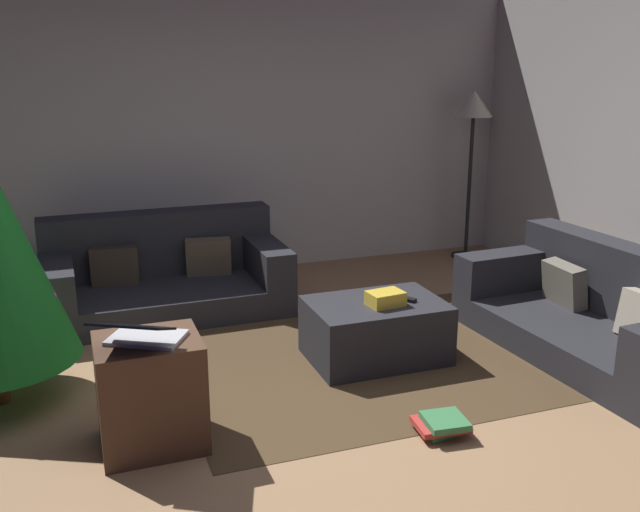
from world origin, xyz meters
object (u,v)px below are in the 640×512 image
Objects in this scene: couch_right at (599,314)px; ottoman at (376,330)px; book_stack at (442,424)px; tv_remote at (405,299)px; laptop at (141,334)px; corner_lamp at (473,117)px; couch_left at (164,275)px; gift_box at (385,299)px; side_table at (151,393)px.

couch_right is 2.18× the size of ottoman.
book_stack is (-0.07, -1.02, -0.14)m from ottoman.
tv_remote is (-1.27, 0.37, 0.14)m from couch_right.
tv_remote is 0.55× the size of book_stack.
laptop is at bearing -157.28° from ottoman.
corner_lamp is (1.95, 2.98, 1.33)m from book_stack.
couch_left is 2.10× the size of ottoman.
corner_lamp is (3.43, 2.61, 0.75)m from laptop.
gift_box reaches higher than tv_remote.
tv_remote is at bearing 16.31° from gift_box.
corner_lamp is at bearing 56.88° from book_stack.
ottoman is 1.50× the size of side_table.
tv_remote is 1.87m from laptop.
ottoman is (-1.46, 0.40, -0.07)m from couch_right.
side_table is (-1.53, -0.60, 0.09)m from ottoman.
laptop reaches higher than couch_right.
side_table is at bearing -143.04° from corner_lamp.
couch_left is 1.88m from ottoman.
ottoman is 1.64m from side_table.
side_table is 4.40m from corner_lamp.
side_table is at bearing 163.87° from book_stack.
couch_left is 6.30× the size of book_stack.
couch_left reaches higher than ottoman.
corner_lamp is (0.41, 2.36, 1.12)m from couch_right.
tv_remote is 2.78m from corner_lamp.
tv_remote is at bearing 18.39° from side_table.
couch_right is 3.00m from side_table.
couch_left is at bearing 80.16° from side_table.
tv_remote is 0.27× the size of side_table.
couch_right is 3.27× the size of side_table.
gift_box is 1.65m from side_table.
ottoman is at bearing 71.36° from couch_right.
book_stack is (1.49, -0.37, -0.58)m from laptop.
ottoman is 2.99× the size of book_stack.
tv_remote is at bearing -8.39° from ottoman.
laptop is at bearing 168.02° from tv_remote.
side_table is (-2.99, -0.20, 0.02)m from couch_right.
couch_right reaches higher than book_stack.
couch_right is 3.65× the size of laptop.
side_table is at bearing -158.57° from ottoman.
ottoman is 2.96m from corner_lamp.
side_table reaches higher than gift_box.
laptop reaches higher than ottoman.
gift_box is at bearing 18.60° from side_table.
couch_left is at bearing 127.64° from gift_box.
book_stack is (-0.10, -0.95, -0.39)m from gift_box.
corner_lamp is (1.88, 1.96, 1.19)m from ottoman.
ottoman is at bearing -133.73° from corner_lamp.
laptop is (-0.39, -2.13, 0.37)m from couch_left.
couch_left is 11.51× the size of tv_remote.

